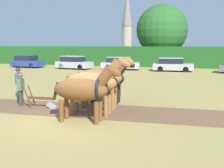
{
  "coord_description": "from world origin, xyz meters",
  "views": [
    {
      "loc": [
        4.71,
        -9.79,
        2.98
      ],
      "look_at": [
        0.95,
        2.79,
        1.1
      ],
      "focal_mm": 45.0,
      "sensor_mm": 36.0,
      "label": 1
    }
  ],
  "objects_px": {
    "church_spire": "(127,21)",
    "parked_car_center_left": "(120,64)",
    "draft_horse_trail_left": "(101,78)",
    "plow": "(44,101)",
    "tree_far_left": "(162,30)",
    "farmer_beside_team": "(119,80)",
    "draft_horse_lead_right": "(93,82)",
    "draft_horse_lead_left": "(83,90)",
    "parked_car_left": "(74,63)",
    "draft_horse_trail_right": "(108,78)",
    "farmer_at_plow": "(21,87)",
    "parked_car_far_left": "(27,62)",
    "parked_car_center": "(172,65)",
    "farmer_onlooker_right": "(19,81)"
  },
  "relations": [
    {
      "from": "church_spire",
      "to": "parked_car_center_left",
      "type": "height_order",
      "value": "church_spire"
    },
    {
      "from": "draft_horse_trail_left",
      "to": "plow",
      "type": "bearing_deg",
      "value": -167.1
    },
    {
      "from": "tree_far_left",
      "to": "farmer_beside_team",
      "type": "relative_size",
      "value": 5.23
    },
    {
      "from": "draft_horse_lead_right",
      "to": "plow",
      "type": "height_order",
      "value": "draft_horse_lead_right"
    },
    {
      "from": "draft_horse_lead_left",
      "to": "draft_horse_trail_left",
      "type": "bearing_deg",
      "value": 89.83
    },
    {
      "from": "parked_car_left",
      "to": "plow",
      "type": "bearing_deg",
      "value": -61.0
    },
    {
      "from": "draft_horse_trail_right",
      "to": "parked_car_left",
      "type": "xyz_separation_m",
      "value": [
        -9.72,
        17.35,
        -0.52
      ]
    },
    {
      "from": "farmer_at_plow",
      "to": "parked_car_far_left",
      "type": "relative_size",
      "value": 0.37
    },
    {
      "from": "draft_horse_trail_left",
      "to": "plow",
      "type": "distance_m",
      "value": 2.93
    },
    {
      "from": "tree_far_left",
      "to": "church_spire",
      "type": "bearing_deg",
      "value": 113.8
    },
    {
      "from": "parked_car_center_left",
      "to": "parked_car_center",
      "type": "xyz_separation_m",
      "value": [
        5.95,
        -0.15,
        -0.01
      ]
    },
    {
      "from": "draft_horse_lead_right",
      "to": "farmer_beside_team",
      "type": "bearing_deg",
      "value": 88.33
    },
    {
      "from": "farmer_at_plow",
      "to": "farmer_onlooker_right",
      "type": "bearing_deg",
      "value": 116.72
    },
    {
      "from": "church_spire",
      "to": "plow",
      "type": "height_order",
      "value": "church_spire"
    },
    {
      "from": "farmer_beside_team",
      "to": "parked_car_center",
      "type": "bearing_deg",
      "value": 29.63
    },
    {
      "from": "farmer_beside_team",
      "to": "farmer_onlooker_right",
      "type": "bearing_deg",
      "value": 151.22
    },
    {
      "from": "draft_horse_lead_left",
      "to": "plow",
      "type": "distance_m",
      "value": 3.34
    },
    {
      "from": "church_spire",
      "to": "parked_car_left",
      "type": "height_order",
      "value": "church_spire"
    },
    {
      "from": "draft_horse_trail_left",
      "to": "draft_horse_trail_right",
      "type": "bearing_deg",
      "value": 90.15
    },
    {
      "from": "draft_horse_trail_right",
      "to": "plow",
      "type": "distance_m",
      "value": 3.34
    },
    {
      "from": "parked_car_far_left",
      "to": "draft_horse_lead_left",
      "type": "bearing_deg",
      "value": -45.5
    },
    {
      "from": "tree_far_left",
      "to": "draft_horse_trail_left",
      "type": "xyz_separation_m",
      "value": [
        0.45,
        -27.09,
        -3.43
      ]
    },
    {
      "from": "draft_horse_lead_right",
      "to": "farmer_beside_team",
      "type": "distance_m",
      "value": 4.44
    },
    {
      "from": "draft_horse_lead_right",
      "to": "parked_car_center",
      "type": "distance_m",
      "value": 20.4
    },
    {
      "from": "church_spire",
      "to": "farmer_at_plow",
      "type": "height_order",
      "value": "church_spire"
    },
    {
      "from": "draft_horse_lead_right",
      "to": "farmer_beside_team",
      "type": "height_order",
      "value": "draft_horse_lead_right"
    },
    {
      "from": "draft_horse_lead_left",
      "to": "parked_car_center_left",
      "type": "xyz_separation_m",
      "value": [
        -4.36,
        21.68,
        -0.54
      ]
    },
    {
      "from": "draft_horse_trail_right",
      "to": "farmer_beside_team",
      "type": "xyz_separation_m",
      "value": [
        0.04,
        2.0,
        -0.35
      ]
    },
    {
      "from": "plow",
      "to": "farmer_beside_team",
      "type": "bearing_deg",
      "value": 53.92
    },
    {
      "from": "farmer_at_plow",
      "to": "farmer_beside_team",
      "type": "distance_m",
      "value": 5.46
    },
    {
      "from": "draft_horse_lead_left",
      "to": "parked_car_far_left",
      "type": "bearing_deg",
      "value": 124.95
    },
    {
      "from": "draft_horse_lead_left",
      "to": "draft_horse_trail_right",
      "type": "relative_size",
      "value": 1.07
    },
    {
      "from": "parked_car_center",
      "to": "church_spire",
      "type": "bearing_deg",
      "value": 106.7
    },
    {
      "from": "draft_horse_lead_left",
      "to": "parked_car_center",
      "type": "relative_size",
      "value": 0.63
    },
    {
      "from": "parked_car_left",
      "to": "farmer_beside_team",
      "type": "bearing_deg",
      "value": -48.96
    },
    {
      "from": "tree_far_left",
      "to": "farmer_beside_team",
      "type": "height_order",
      "value": "tree_far_left"
    },
    {
      "from": "farmer_at_plow",
      "to": "tree_far_left",
      "type": "bearing_deg",
      "value": 72.08
    },
    {
      "from": "parked_car_center_left",
      "to": "draft_horse_trail_right",
      "type": "bearing_deg",
      "value": -82.93
    },
    {
      "from": "draft_horse_trail_right",
      "to": "farmer_at_plow",
      "type": "distance_m",
      "value": 4.26
    },
    {
      "from": "church_spire",
      "to": "farmer_beside_team",
      "type": "bearing_deg",
      "value": -76.92
    },
    {
      "from": "draft_horse_trail_left",
      "to": "farmer_beside_team",
      "type": "relative_size",
      "value": 1.82
    },
    {
      "from": "church_spire",
      "to": "draft_horse_lead_right",
      "type": "bearing_deg",
      "value": -77.89
    },
    {
      "from": "draft_horse_trail_right",
      "to": "plow",
      "type": "bearing_deg",
      "value": -145.47
    },
    {
      "from": "parked_car_center_left",
      "to": "parked_car_center",
      "type": "distance_m",
      "value": 5.95
    },
    {
      "from": "church_spire",
      "to": "draft_horse_lead_right",
      "type": "relative_size",
      "value": 5.2
    },
    {
      "from": "parked_car_center_left",
      "to": "draft_horse_lead_left",
      "type": "bearing_deg",
      "value": -84.61
    },
    {
      "from": "farmer_onlooker_right",
      "to": "parked_car_left",
      "type": "bearing_deg",
      "value": 91.97
    },
    {
      "from": "church_spire",
      "to": "parked_car_center",
      "type": "xyz_separation_m",
      "value": [
        13.0,
        -32.55,
        -7.45
      ]
    },
    {
      "from": "farmer_beside_team",
      "to": "parked_car_center",
      "type": "xyz_separation_m",
      "value": [
        1.74,
        15.91,
        -0.21
      ]
    },
    {
      "from": "farmer_beside_team",
      "to": "parked_car_left",
      "type": "bearing_deg",
      "value": 68.29
    }
  ]
}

